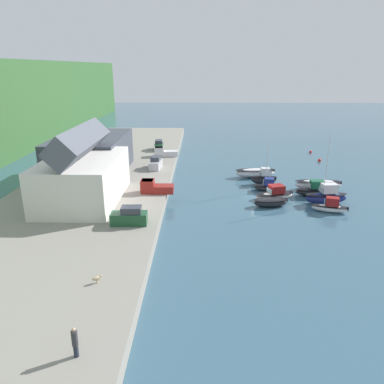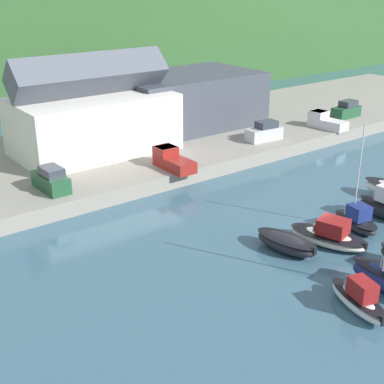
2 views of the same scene
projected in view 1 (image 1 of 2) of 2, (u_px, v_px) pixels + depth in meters
name	position (u px, v px, depth m)	size (l,w,h in m)	color
ground_plane	(260.00, 198.00, 56.82)	(320.00, 320.00, 0.00)	#385B70
quay_promenade	(93.00, 192.00, 57.08)	(117.89, 22.85, 1.43)	gray
harbor_clubhouse	(83.00, 174.00, 50.45)	(16.34, 9.50, 10.26)	silver
yacht_club_building	(92.00, 155.00, 63.85)	(17.73, 11.14, 6.34)	#3D424C
moored_boat_0	(271.00, 202.00, 53.00)	(2.80, 5.18, 1.23)	black
moored_boat_1	(275.00, 194.00, 56.09)	(4.02, 6.44, 2.11)	white
moored_boat_2	(268.00, 186.00, 59.67)	(2.82, 4.64, 8.41)	black
moored_boat_3	(264.00, 178.00, 62.93)	(1.64, 4.24, 2.85)	black
moored_boat_4	(255.00, 173.00, 67.03)	(3.21, 7.48, 1.63)	silver
moored_boat_5	(330.00, 207.00, 50.96)	(2.86, 5.09, 2.11)	silver
moored_boat_6	(326.00, 196.00, 53.90)	(2.60, 6.38, 10.52)	navy
moored_boat_7	(315.00, 190.00, 57.26)	(2.26, 5.87, 2.47)	black
moored_boat_8	(318.00, 184.00, 60.21)	(2.41, 7.57, 1.67)	silver
parked_car_0	(156.00, 163.00, 67.43)	(4.33, 2.12, 2.16)	#B7B7BC
parked_car_1	(159.00, 146.00, 82.60)	(4.27, 1.97, 2.16)	#1E4C2D
parked_car_3	(130.00, 217.00, 43.37)	(1.95, 4.26, 2.16)	#1E4C2D
pickup_truck_0	(164.00, 152.00, 76.59)	(2.34, 4.87, 1.90)	silver
pickup_truck_1	(154.00, 187.00, 54.37)	(2.01, 4.73, 1.90)	maroon
person_on_quay	(75.00, 342.00, 23.35)	(0.40, 0.40, 2.14)	#232838
dog_on_quay	(97.00, 278.00, 31.60)	(0.70, 0.83, 0.68)	tan
mooring_buoy_0	(320.00, 160.00, 78.21)	(0.65, 0.65, 0.65)	red
mooring_buoy_1	(311.00, 152.00, 86.20)	(0.59, 0.59, 0.59)	red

